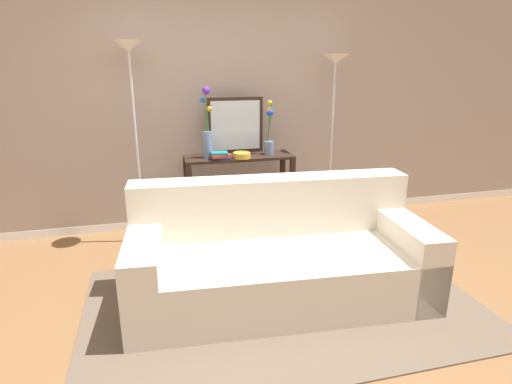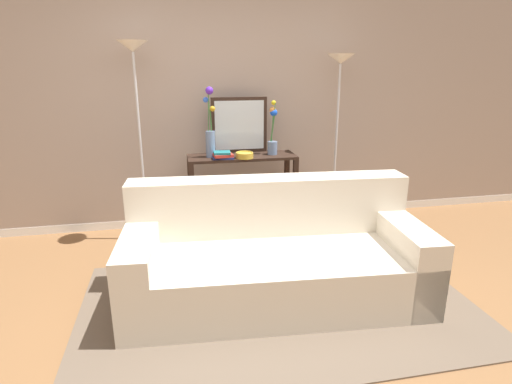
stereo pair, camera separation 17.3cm
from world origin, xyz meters
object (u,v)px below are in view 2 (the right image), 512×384
(vase_short_flowers, at_px, (273,134))
(book_row_under_console, at_px, (216,228))
(couch, at_px, (274,259))
(wall_mirror, at_px, (239,125))
(console_table, at_px, (242,181))
(vase_tall_flowers, at_px, (210,133))
(fruit_bowl, at_px, (244,155))
(floor_lamp_right, at_px, (339,94))
(floor_lamp_left, at_px, (136,88))
(book_stack, at_px, (223,155))

(vase_short_flowers, relative_size, book_row_under_console, 1.63)
(couch, relative_size, wall_mirror, 3.90)
(console_table, relative_size, vase_tall_flowers, 1.60)
(vase_short_flowers, height_order, fruit_bowl, vase_short_flowers)
(floor_lamp_right, height_order, fruit_bowl, floor_lamp_right)
(console_table, xyz_separation_m, vase_tall_flowers, (-0.32, -0.02, 0.52))
(floor_lamp_left, distance_m, vase_tall_flowers, 0.81)
(vase_tall_flowers, bearing_deg, fruit_bowl, -17.80)
(vase_tall_flowers, xyz_separation_m, vase_short_flowers, (0.64, 0.02, -0.04))
(console_table, bearing_deg, vase_tall_flowers, -176.90)
(vase_tall_flowers, bearing_deg, floor_lamp_left, 178.45)
(vase_tall_flowers, relative_size, vase_short_flowers, 1.27)
(floor_lamp_right, height_order, vase_short_flowers, floor_lamp_right)
(floor_lamp_right, bearing_deg, wall_mirror, 171.13)
(couch, relative_size, floor_lamp_right, 1.24)
(fruit_bowl, bearing_deg, floor_lamp_right, 6.90)
(couch, bearing_deg, vase_tall_flowers, 104.50)
(vase_short_flowers, height_order, book_row_under_console, vase_short_flowers)
(floor_lamp_left, xyz_separation_m, book_stack, (0.79, -0.11, -0.66))
(book_row_under_console, bearing_deg, couch, -76.73)
(floor_lamp_right, bearing_deg, vase_short_flowers, 179.89)
(wall_mirror, bearing_deg, console_table, -91.29)
(book_stack, relative_size, book_row_under_console, 0.67)
(vase_tall_flowers, height_order, book_row_under_console, vase_tall_flowers)
(floor_lamp_right, height_order, book_row_under_console, floor_lamp_right)
(floor_lamp_right, relative_size, vase_short_flowers, 3.36)
(couch, distance_m, console_table, 1.36)
(couch, bearing_deg, book_stack, 100.64)
(vase_tall_flowers, relative_size, book_row_under_console, 2.06)
(console_table, height_order, floor_lamp_right, floor_lamp_right)
(fruit_bowl, relative_size, book_row_under_console, 0.53)
(fruit_bowl, bearing_deg, book_stack, 176.52)
(floor_lamp_right, xyz_separation_m, vase_tall_flowers, (-1.34, -0.02, -0.36))
(floor_lamp_right, bearing_deg, fruit_bowl, -173.10)
(floor_lamp_left, height_order, book_stack, floor_lamp_left)
(fruit_bowl, distance_m, book_row_under_console, 0.87)
(console_table, height_order, floor_lamp_left, floor_lamp_left)
(console_table, bearing_deg, vase_short_flowers, 0.42)
(wall_mirror, distance_m, book_stack, 0.43)
(wall_mirror, relative_size, fruit_bowl, 3.31)
(floor_lamp_left, relative_size, book_row_under_console, 5.79)
(vase_tall_flowers, bearing_deg, book_row_under_console, 33.84)
(wall_mirror, relative_size, vase_short_flowers, 1.07)
(wall_mirror, relative_size, book_row_under_console, 1.74)
(floor_lamp_right, xyz_separation_m, fruit_bowl, (-1.01, -0.12, -0.58))
(floor_lamp_right, relative_size, book_stack, 8.17)
(couch, height_order, book_row_under_console, couch)
(fruit_bowl, bearing_deg, book_row_under_console, 157.88)
(console_table, relative_size, book_row_under_console, 3.30)
(vase_short_flowers, bearing_deg, book_row_under_console, -179.78)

